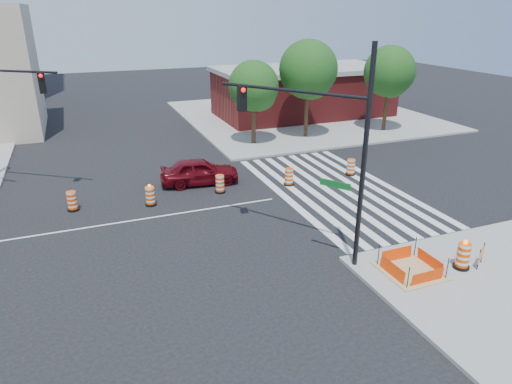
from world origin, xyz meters
The scene contains 18 objects.
ground centered at (0.00, 0.00, 0.00)m, with size 120.00×120.00×0.00m, color black.
sidewalk_ne centered at (18.00, 18.00, 0.07)m, with size 22.00×22.00×0.15m, color gray.
crosswalk_east centered at (10.95, 0.00, 0.01)m, with size 6.75×13.50×0.01m.
lane_centerline centered at (0.00, 0.00, 0.01)m, with size 14.00×0.12×0.01m, color silver.
excavation_pit centered at (9.00, -9.00, 0.22)m, with size 2.20×2.20×0.90m.
brick_storefront centered at (18.00, 18.00, 2.32)m, with size 16.50×8.50×4.60m.
red_coupe centered at (3.97, 3.74, 0.78)m, with size 1.84×4.57×1.56m, color #5A070F.
signal_pole_se centered at (6.26, -6.24, 5.22)m, with size 3.82×5.36×8.52m.
pit_drum centered at (11.03, -9.50, 0.66)m, with size 0.63×0.63×1.24m.
barricade centered at (11.81, -9.66, 0.65)m, with size 0.67×0.44×0.91m.
tree_north_c centered at (10.01, 10.41, 4.21)m, with size 3.71×3.69×6.27m.
tree_north_d centered at (14.60, 10.72, 5.10)m, with size 4.47×4.47×7.60m.
tree_north_e centered at (21.71, 10.18, 4.71)m, with size 4.13×4.13×7.01m.
median_drum_2 centered at (-3.12, 2.40, 0.48)m, with size 0.60×0.60×1.02m.
median_drum_3 centered at (0.72, 1.61, 0.49)m, with size 0.60×0.60×1.18m.
median_drum_4 centered at (4.67, 1.98, 0.48)m, with size 0.60×0.60×1.02m.
median_drum_5 centered at (8.77, 1.60, 0.48)m, with size 0.60×0.60×1.02m.
median_drum_6 centered at (13.12, 1.78, 0.48)m, with size 0.60×0.60×1.02m.
Camera 1 is at (-2.22, -21.03, 9.67)m, focal length 32.00 mm.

